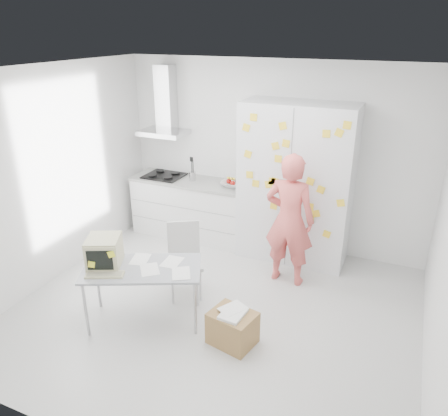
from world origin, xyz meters
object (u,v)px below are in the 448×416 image
at_px(desk, 118,259).
at_px(chair, 184,255).
at_px(person, 289,220).
at_px(cardboard_box, 233,327).

bearing_deg(desk, chair, 38.63).
height_order(person, chair, person).
height_order(desk, cardboard_box, desk).
relative_size(person, cardboard_box, 3.30).
bearing_deg(person, cardboard_box, 84.60).
xyz_separation_m(desk, cardboard_box, (1.30, 0.11, -0.57)).
relative_size(desk, chair, 1.55).
distance_m(person, desk, 2.13).
height_order(chair, cardboard_box, chair).
xyz_separation_m(desk, chair, (0.39, 0.77, -0.25)).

